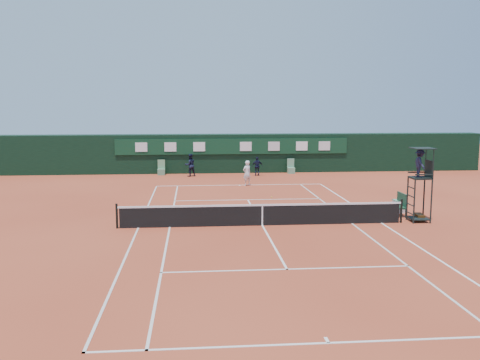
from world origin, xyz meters
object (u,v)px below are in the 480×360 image
(umpire_chair, at_px, (420,169))
(player, at_px, (247,173))
(cooler, at_px, (399,206))
(tennis_net, at_px, (262,214))
(player_bench, at_px, (399,203))

(umpire_chair, height_order, player, umpire_chair)
(cooler, bearing_deg, tennis_net, -162.76)
(cooler, xyz_separation_m, player, (-6.72, 9.41, 0.51))
(tennis_net, distance_m, umpire_chair, 7.54)
(player, bearing_deg, cooler, 93.82)
(cooler, height_order, player, player)
(player_bench, xyz_separation_m, player, (-6.45, 10.06, 0.24))
(umpire_chair, xyz_separation_m, player, (-6.81, 11.47, -1.63))
(player_bench, bearing_deg, tennis_net, -167.13)
(umpire_chair, xyz_separation_m, player_bench, (-0.36, 1.41, -1.86))
(tennis_net, height_order, player_bench, same)
(tennis_net, bearing_deg, umpire_chair, 1.35)
(tennis_net, height_order, player, player)
(umpire_chair, relative_size, player, 2.05)
(tennis_net, height_order, cooler, tennis_net)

